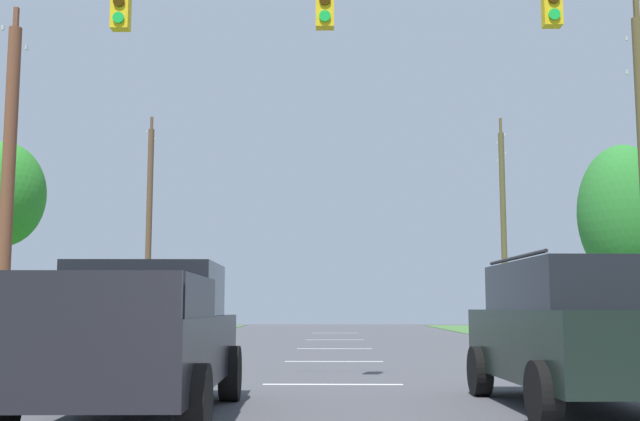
% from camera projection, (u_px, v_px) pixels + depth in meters
% --- Properties ---
extents(lane_dash_0, '(2.50, 0.15, 0.01)m').
position_uv_depth(lane_dash_0, '(333.00, 384.00, 13.99)').
color(lane_dash_0, white).
rests_on(lane_dash_0, ground).
extents(lane_dash_1, '(2.50, 0.15, 0.01)m').
position_uv_depth(lane_dash_1, '(334.00, 361.00, 19.97)').
color(lane_dash_1, white).
rests_on(lane_dash_1, ground).
extents(lane_dash_2, '(2.50, 0.15, 0.01)m').
position_uv_depth(lane_dash_2, '(334.00, 349.00, 26.23)').
color(lane_dash_2, white).
rests_on(lane_dash_2, ground).
extents(lane_dash_3, '(2.50, 0.15, 0.01)m').
position_uv_depth(lane_dash_3, '(335.00, 340.00, 33.53)').
color(lane_dash_3, white).
rests_on(lane_dash_3, ground).
extents(lane_dash_4, '(2.50, 0.15, 0.01)m').
position_uv_depth(lane_dash_4, '(335.00, 333.00, 42.54)').
color(lane_dash_4, white).
rests_on(lane_dash_4, ground).
extents(overhead_signal_span, '(15.80, 0.31, 8.03)m').
position_uv_depth(overhead_signal_span, '(322.00, 130.00, 13.59)').
color(overhead_signal_span, '#4C4530').
rests_on(overhead_signal_span, ground).
extents(pickup_truck, '(2.44, 5.47, 1.95)m').
position_uv_depth(pickup_truck, '(138.00, 339.00, 9.88)').
color(pickup_truck, black).
rests_on(pickup_truck, ground).
extents(suv_black, '(2.38, 4.88, 2.05)m').
position_uv_depth(suv_black, '(578.00, 330.00, 10.67)').
color(suv_black, black).
rests_on(suv_black, ground).
extents(distant_car_crossing_white, '(2.20, 4.39, 1.52)m').
position_uv_depth(distant_car_crossing_white, '(636.00, 328.00, 22.52)').
color(distant_car_crossing_white, silver).
rests_on(distant_car_crossing_white, ground).
extents(utility_pole_far_right, '(0.27, 1.95, 10.45)m').
position_uv_depth(utility_pole_far_right, '(504.00, 226.00, 37.26)').
color(utility_pole_far_right, brown).
rests_on(utility_pole_far_right, ground).
extents(utility_pole_mid_left, '(0.34, 1.60, 9.22)m').
position_uv_depth(utility_pole_mid_left, '(8.00, 186.00, 20.12)').
color(utility_pole_mid_left, brown).
rests_on(utility_pole_mid_left, ground).
extents(utility_pole_far_left, '(0.28, 1.69, 10.30)m').
position_uv_depth(utility_pole_far_left, '(149.00, 228.00, 36.39)').
color(utility_pole_far_left, brown).
rests_on(utility_pole_far_left, ground).
extents(tree_roadside_far_right, '(3.13, 3.13, 7.02)m').
position_uv_depth(tree_roadside_far_right, '(624.00, 214.00, 27.24)').
color(tree_roadside_far_right, brown).
rests_on(tree_roadside_far_right, ground).
extents(tree_roadside_left, '(3.17, 3.17, 7.54)m').
position_uv_depth(tree_roadside_left, '(2.00, 195.00, 29.23)').
color(tree_roadside_left, brown).
rests_on(tree_roadside_left, ground).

